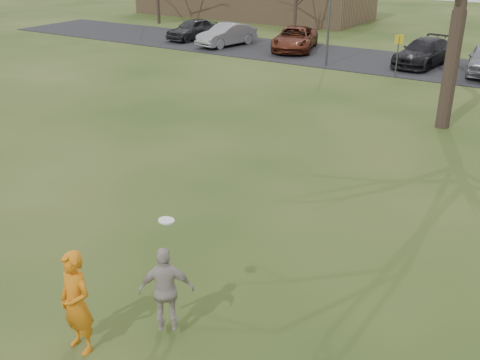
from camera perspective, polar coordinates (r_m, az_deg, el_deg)
name	(u,v)px	position (r m, az deg, el deg)	size (l,w,h in m)	color
ground	(122,332)	(10.54, -12.02, -15.09)	(120.00, 120.00, 0.00)	#1E380F
parking_strip	(450,70)	(31.92, 20.78, 10.58)	(62.00, 6.50, 0.04)	black
player_defender	(76,303)	(9.81, -16.51, -12.03)	(0.69, 0.45, 1.89)	orange
car_0	(193,29)	(39.01, -4.91, 15.23)	(1.63, 4.04, 1.38)	#28292B
car_1	(227,35)	(36.55, -1.38, 14.74)	(1.47, 4.21, 1.39)	gray
car_2	(295,39)	(35.23, 5.67, 14.28)	(2.30, 4.98, 1.38)	#5E2516
car_3	(424,52)	(32.34, 18.42, 12.37)	(1.97, 4.84, 1.40)	black
catching_play	(166,290)	(9.76, -7.59, -11.12)	(1.00, 0.87, 2.09)	#B0A29E
sign_yellow	(398,48)	(29.24, 15.98, 12.97)	(0.35, 0.35, 2.08)	#47474C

